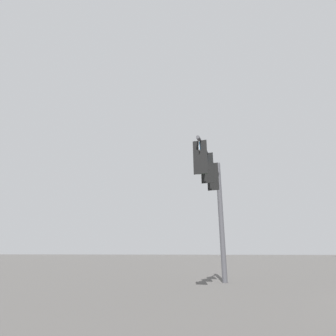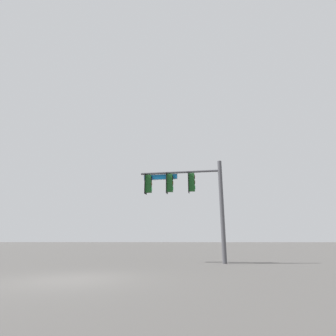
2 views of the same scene
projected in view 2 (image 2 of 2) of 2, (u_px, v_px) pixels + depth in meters
name	position (u px, v px, depth m)	size (l,w,h in m)	color
ground_plane	(70.00, 280.00, 8.59)	(400.00, 400.00, 0.00)	#514F4C
signal_pole_near	(189.00, 192.00, 15.99)	(5.07, 0.90, 5.98)	#47474C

